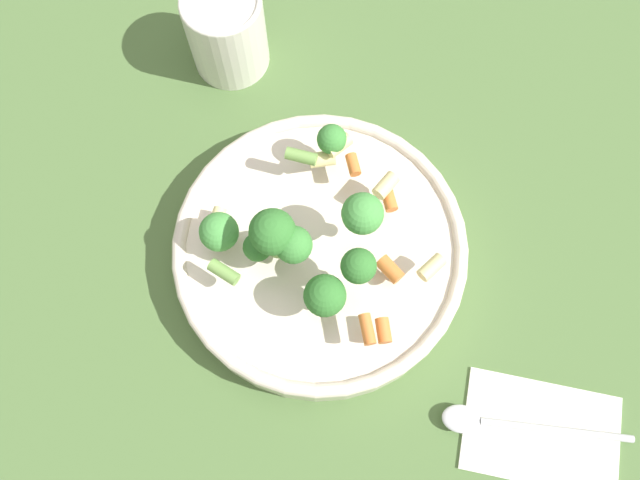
# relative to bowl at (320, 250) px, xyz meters

# --- Properties ---
(ground_plane) EXTENTS (3.00, 3.00, 0.00)m
(ground_plane) POSITION_rel_bowl_xyz_m (0.00, 0.00, -0.02)
(ground_plane) COLOR #4C6B38
(bowl) EXTENTS (0.29, 0.29, 0.05)m
(bowl) POSITION_rel_bowl_xyz_m (0.00, 0.00, 0.00)
(bowl) COLOR beige
(bowl) RESTS_ON ground_plane
(pasta_salad) EXTENTS (0.18, 0.22, 0.08)m
(pasta_salad) POSITION_rel_bowl_xyz_m (0.01, -0.01, 0.06)
(pasta_salad) COLOR #8CB766
(pasta_salad) RESTS_ON bowl
(cup) EXTENTS (0.09, 0.09, 0.10)m
(cup) POSITION_rel_bowl_xyz_m (-0.18, -0.19, 0.03)
(cup) COLOR silver
(cup) RESTS_ON ground_plane
(napkin) EXTENTS (0.12, 0.16, 0.01)m
(napkin) POSITION_rel_bowl_xyz_m (0.07, 0.26, -0.02)
(napkin) COLOR white
(napkin) RESTS_ON ground_plane
(spoon) EXTENTS (0.07, 0.17, 0.01)m
(spoon) POSITION_rel_bowl_xyz_m (0.08, 0.22, -0.01)
(spoon) COLOR silver
(spoon) RESTS_ON napkin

